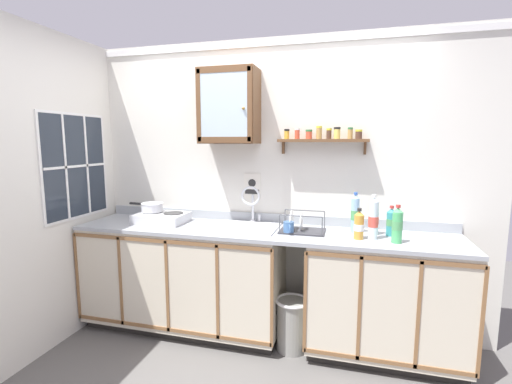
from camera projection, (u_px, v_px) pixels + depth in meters
name	position (u px, v px, depth m)	size (l,w,h in m)	color
floor	(250.00, 356.00, 2.78)	(6.15, 6.15, 0.00)	#565451
back_wall	(269.00, 185.00, 3.18)	(3.75, 0.07, 2.52)	silver
side_wall_left	(36.00, 194.00, 2.72)	(0.05, 3.37, 2.52)	silver
lower_cabinet_run	(184.00, 278.00, 3.17)	(1.75, 0.59, 0.91)	black
lower_cabinet_run_right	(384.00, 299.00, 2.74)	(1.16, 0.59, 0.91)	black
countertop	(260.00, 231.00, 2.92)	(3.11, 0.62, 0.03)	#9EA3A8
backsplash	(268.00, 218.00, 3.19)	(3.11, 0.02, 0.08)	#9EA3A8
sink	(246.00, 229.00, 3.00)	(0.53, 0.46, 0.43)	silver
hot_plate_stove	(162.00, 218.00, 3.18)	(0.44, 0.32, 0.09)	silver
saucepan	(152.00, 207.00, 3.22)	(0.34, 0.19, 0.08)	silver
bottle_water_clear_0	(373.00, 219.00, 2.62)	(0.07, 0.07, 0.33)	silver
bottle_juice_amber_1	(359.00, 225.00, 2.63)	(0.07, 0.07, 0.23)	gold
bottle_detergent_teal_2	(391.00, 222.00, 2.72)	(0.07, 0.07, 0.23)	teal
bottle_soda_green_3	(397.00, 225.00, 2.53)	(0.07, 0.07, 0.27)	#4CB266
bottle_opaque_white_4	(374.00, 220.00, 2.77)	(0.08, 0.08, 0.25)	white
bottle_water_blue_5	(355.00, 214.00, 2.81)	(0.06, 0.06, 0.32)	#8CB7E0
dish_rack	(301.00, 228.00, 2.85)	(0.35, 0.25, 0.17)	#333338
mug	(289.00, 228.00, 2.79)	(0.08, 0.12, 0.09)	#3F6699
wall_cabinet	(229.00, 107.00, 3.01)	(0.49, 0.30, 0.62)	brown
spice_shelf	(323.00, 138.00, 2.91)	(0.73, 0.14, 0.23)	brown
warning_sign	(252.00, 186.00, 3.19)	(0.15, 0.01, 0.22)	silver
window	(75.00, 166.00, 3.05)	(0.03, 0.74, 0.89)	#262D38
trash_bin	(292.00, 323.00, 2.85)	(0.27, 0.27, 0.42)	gray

